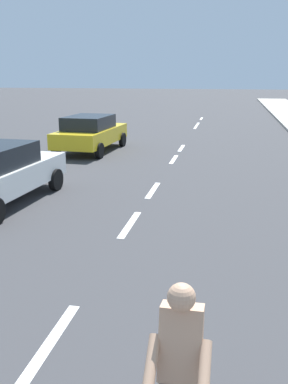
# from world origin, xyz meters

# --- Properties ---
(ground_plane) EXTENTS (160.00, 160.00, 0.00)m
(ground_plane) POSITION_xyz_m (0.00, 20.00, 0.00)
(ground_plane) COLOR #38383A
(lane_stripe_2) EXTENTS (0.16, 1.80, 0.01)m
(lane_stripe_2) POSITION_xyz_m (0.00, 6.80, 0.00)
(lane_stripe_2) COLOR white
(lane_stripe_2) RESTS_ON ground
(lane_stripe_3) EXTENTS (0.16, 1.80, 0.01)m
(lane_stripe_3) POSITION_xyz_m (0.00, 11.34, 0.00)
(lane_stripe_3) COLOR white
(lane_stripe_3) RESTS_ON ground
(lane_stripe_4) EXTENTS (0.16, 1.80, 0.01)m
(lane_stripe_4) POSITION_xyz_m (0.00, 14.36, 0.00)
(lane_stripe_4) COLOR white
(lane_stripe_4) RESTS_ON ground
(lane_stripe_5) EXTENTS (0.16, 1.80, 0.01)m
(lane_stripe_5) POSITION_xyz_m (0.00, 19.16, 0.00)
(lane_stripe_5) COLOR white
(lane_stripe_5) RESTS_ON ground
(lane_stripe_6) EXTENTS (0.16, 1.80, 0.01)m
(lane_stripe_6) POSITION_xyz_m (0.00, 21.89, 0.00)
(lane_stripe_6) COLOR white
(lane_stripe_6) RESTS_ON ground
(lane_stripe_7) EXTENTS (0.16, 1.80, 0.01)m
(lane_stripe_7) POSITION_xyz_m (0.00, 30.06, 0.00)
(lane_stripe_7) COLOR white
(lane_stripe_7) RESTS_ON ground
(lane_stripe_8) EXTENTS (0.16, 1.80, 0.01)m
(lane_stripe_8) POSITION_xyz_m (0.00, 31.76, 0.00)
(lane_stripe_8) COLOR white
(lane_stripe_8) RESTS_ON ground
(lane_stripe_9) EXTENTS (0.16, 1.80, 0.01)m
(lane_stripe_9) POSITION_xyz_m (0.00, 35.50, 0.00)
(lane_stripe_9) COLOR white
(lane_stripe_9) RESTS_ON ground
(parked_car_yellow) EXTENTS (2.31, 4.68, 1.57)m
(parked_car_yellow) POSITION_xyz_m (-3.84, 20.31, 0.84)
(parked_car_yellow) COLOR gold
(parked_car_yellow) RESTS_ON ground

